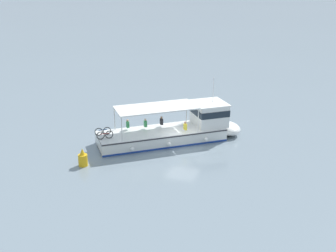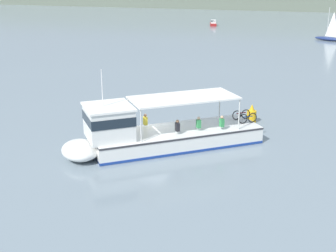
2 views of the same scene
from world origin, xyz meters
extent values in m
plane|color=gray|center=(0.00, 0.00, 0.00)|extent=(400.00, 400.00, 0.00)
cube|color=white|center=(2.03, -0.31, 0.55)|extent=(10.35, 9.37, 1.10)
ellipsoid|color=white|center=(-2.74, -4.28, 0.55)|extent=(3.57, 3.67, 1.01)
cube|color=navy|center=(2.03, -0.31, 0.10)|extent=(10.38, 9.40, 0.16)
cube|color=#2D2D33|center=(2.03, -0.31, 1.02)|extent=(10.39, 9.41, 0.10)
cube|color=white|center=(-1.35, -3.13, 2.05)|extent=(3.74, 3.75, 1.90)
cube|color=#19232D|center=(-1.35, -3.13, 2.38)|extent=(3.81, 3.83, 0.56)
cube|color=white|center=(-1.35, -3.13, 3.06)|extent=(3.96, 3.98, 0.12)
cube|color=white|center=(2.38, -0.03, 3.15)|extent=(7.03, 6.55, 0.10)
cylinder|color=silver|center=(0.75, -3.15, 2.10)|extent=(0.08, 0.08, 2.00)
cylinder|color=silver|center=(-0.99, -1.06, 2.10)|extent=(0.08, 0.08, 2.00)
cylinder|color=silver|center=(5.74, 1.01, 2.10)|extent=(0.08, 0.08, 2.00)
cylinder|color=silver|center=(4.00, 3.10, 2.10)|extent=(0.08, 0.08, 2.00)
cylinder|color=silver|center=(-1.58, -3.32, 4.22)|extent=(0.06, 0.06, 2.20)
sphere|color=white|center=(-1.72, -1.12, 0.50)|extent=(0.36, 0.36, 0.36)
sphere|color=white|center=(0.81, 0.99, 0.50)|extent=(0.36, 0.36, 0.36)
sphere|color=white|center=(3.20, 2.97, 0.50)|extent=(0.36, 0.36, 0.36)
torus|color=black|center=(5.82, 2.25, 1.43)|extent=(0.55, 0.47, 0.66)
torus|color=black|center=(6.35, 2.70, 1.43)|extent=(0.55, 0.47, 0.66)
cylinder|color=#1E478C|center=(6.08, 2.47, 1.55)|extent=(0.58, 0.49, 0.06)
torus|color=black|center=(5.24, 2.94, 1.43)|extent=(0.55, 0.47, 0.66)
torus|color=black|center=(5.78, 3.39, 1.43)|extent=(0.55, 0.47, 0.66)
cylinder|color=maroon|center=(5.51, 3.17, 1.55)|extent=(0.58, 0.49, 0.06)
cube|color=#338C4C|center=(4.74, 0.60, 1.56)|extent=(0.37, 0.39, 0.52)
sphere|color=tan|center=(4.74, 0.60, 1.93)|extent=(0.20, 0.20, 0.20)
cube|color=#338C4C|center=(3.40, -0.11, 1.56)|extent=(0.37, 0.39, 0.52)
sphere|color=beige|center=(3.40, -0.11, 1.93)|extent=(0.20, 0.20, 0.20)
cube|color=black|center=(2.34, -1.13, 1.56)|extent=(0.37, 0.39, 0.52)
sphere|color=#9E7051|center=(2.34, -1.13, 1.93)|extent=(0.20, 0.20, 0.20)
cube|color=yellow|center=(0.00, -0.63, 1.56)|extent=(0.37, 0.39, 0.52)
sphere|color=#9E7051|center=(0.00, -0.63, 1.93)|extent=(0.20, 0.20, 0.20)
ellipsoid|color=navy|center=(10.81, 54.88, 0.30)|extent=(4.90, 3.46, 0.60)
cylinder|color=silver|center=(10.55, 55.02, 3.00)|extent=(0.08, 0.08, 4.80)
pyramid|color=white|center=(11.31, 54.65, 2.69)|extent=(1.53, 0.84, 4.08)
cube|color=maroon|center=(-12.98, 71.52, 0.28)|extent=(2.21, 3.82, 0.56)
cube|color=white|center=(-12.81, 70.92, 0.91)|extent=(1.43, 1.84, 0.70)
cube|color=#19232D|center=(-12.81, 70.92, 1.09)|extent=(1.46, 1.85, 0.28)
cylinder|color=gold|center=(5.79, 6.14, 0.45)|extent=(0.70, 0.70, 0.90)
cone|color=gold|center=(5.79, 6.14, 1.15)|extent=(0.42, 0.42, 0.50)
camera|label=1|loc=(-10.61, 30.98, 13.86)|focal=45.48mm
camera|label=2|loc=(10.42, -26.35, 10.47)|focal=48.47mm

